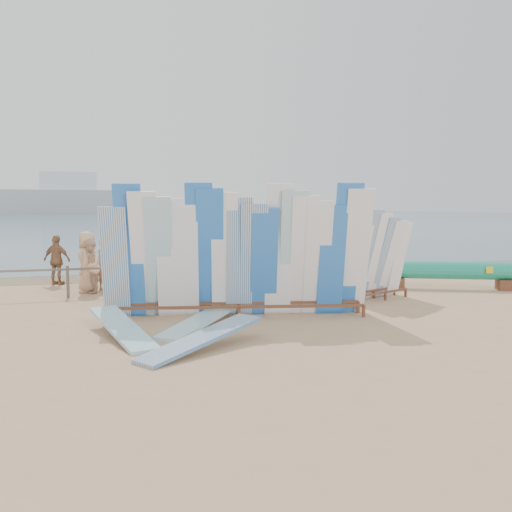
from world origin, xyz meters
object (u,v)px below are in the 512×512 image
object	(u,v)px
main_surfboard_rack	(239,257)
beachgoer_8	(280,256)
stroller	(281,269)
beachgoer_3	(191,256)
flat_board_a	(123,338)
beachgoer_6	(225,258)
flat_board_b	(197,327)
beach_chair_right	(257,277)
beachgoer_extra_0	(367,249)
vendor_table	(321,288)
outrigger_canoe	(450,272)
side_surfboard_rack	(380,259)
beachgoer_extra_1	(57,260)
beachgoer_10	(357,253)
beachgoer_9	(359,250)
beachgoer_0	(88,262)
beachgoer_4	(214,259)
beachgoer_7	(327,255)
flat_board_e	(202,350)
beachgoer_5	(223,253)
beachgoer_11	(110,257)
beach_chair_left	(204,278)
beachgoer_2	(90,266)

from	to	relation	value
main_surfboard_rack	beachgoer_8	bearing A→B (deg)	73.18
stroller	beachgoer_3	bearing A→B (deg)	141.02
flat_board_a	beachgoer_6	bearing A→B (deg)	45.80
flat_board_b	flat_board_a	bearing A→B (deg)	-124.00
beach_chair_right	beachgoer_extra_0	bearing A→B (deg)	24.00
beach_chair_right	stroller	xyz separation A→B (m)	(0.86, 0.03, 0.22)
main_surfboard_rack	vendor_table	bearing A→B (deg)	40.74
outrigger_canoe	stroller	bearing A→B (deg)	173.27
vendor_table	side_surfboard_rack	bearing A→B (deg)	-21.45
beachgoer_6	beachgoer_extra_0	xyz separation A→B (m)	(6.01, 1.75, 0.01)
vendor_table	beachgoer_extra_1	bearing A→B (deg)	131.12
beachgoer_10	beachgoer_9	bearing A→B (deg)	-101.40
beachgoer_extra_0	beachgoer_3	bearing A→B (deg)	30.61
beachgoer_0	beachgoer_10	bearing A→B (deg)	105.16
beachgoer_4	beachgoer_7	xyz separation A→B (m)	(4.28, 0.94, -0.06)
beachgoer_9	flat_board_e	bearing A→B (deg)	0.79
flat_board_e	beachgoer_10	size ratio (longest dim) A/B	1.52
beachgoer_5	beachgoer_9	xyz separation A→B (m)	(5.59, -0.19, 0.00)
flat_board_a	beachgoer_11	bearing A→B (deg)	75.13
beachgoer_11	beachgoer_3	bearing A→B (deg)	-86.75
flat_board_a	stroller	xyz separation A→B (m)	(5.45, 6.37, 0.46)
beachgoer_4	beachgoer_11	bearing A→B (deg)	150.47
beachgoer_4	beachgoer_6	world-z (taller)	beachgoer_4
flat_board_a	beachgoer_extra_0	bearing A→B (deg)	25.17
flat_board_a	beachgoer_5	xyz separation A→B (m)	(4.16, 9.38, 0.80)
beachgoer_6	beachgoer_4	bearing A→B (deg)	152.35
vendor_table	beachgoer_extra_0	world-z (taller)	beachgoer_extra_0
flat_board_b	beachgoer_3	bearing A→B (deg)	118.78
beachgoer_3	beachgoer_extra_0	xyz separation A→B (m)	(6.90, 0.54, 0.05)
flat_board_b	beachgoer_10	bearing A→B (deg)	79.62
side_surfboard_rack	flat_board_e	xyz separation A→B (m)	(-5.68, -3.84, -1.11)
beachgoer_7	beachgoer_extra_0	distance (m)	2.47
main_surfboard_rack	beachgoer_7	xyz separation A→B (m)	(4.66, 5.59, -0.54)
beachgoer_extra_1	main_surfboard_rack	bearing A→B (deg)	155.47
side_surfboard_rack	outrigger_canoe	world-z (taller)	side_surfboard_rack
flat_board_b	beachgoer_5	size ratio (longest dim) A/B	1.68
flat_board_e	beachgoer_3	distance (m)	9.01
flat_board_b	beach_chair_left	world-z (taller)	beach_chair_left
beachgoer_extra_1	stroller	bearing A→B (deg)	-160.83
flat_board_e	flat_board_a	xyz separation A→B (m)	(-1.32, 1.30, 0.00)
beach_chair_left	beachgoer_9	world-z (taller)	beachgoer_9
beachgoer_4	beachgoer_6	size ratio (longest dim) A/B	1.00
flat_board_a	beachgoer_extra_0	xyz separation A→B (m)	(9.53, 8.11, 0.91)
flat_board_e	beachgoer_3	bearing A→B (deg)	137.80
side_surfboard_rack	beachgoer_7	xyz separation A→B (m)	(0.36, 4.39, -0.26)
beachgoer_4	beach_chair_left	bearing A→B (deg)	126.91
beachgoer_extra_1	beachgoer_10	bearing A→B (deg)	-154.69
beachgoer_2	beachgoer_9	world-z (taller)	beachgoer_9
vendor_table	stroller	size ratio (longest dim) A/B	0.90
beachgoer_8	beachgoer_0	xyz separation A→B (m)	(-6.00, 0.13, -0.03)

